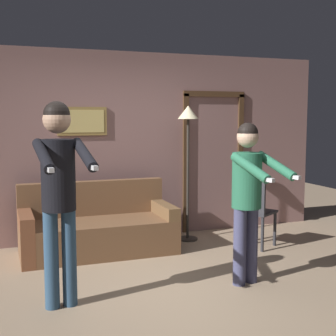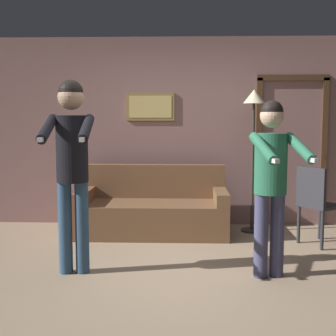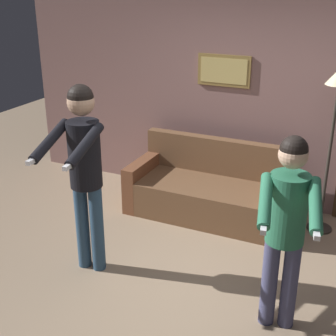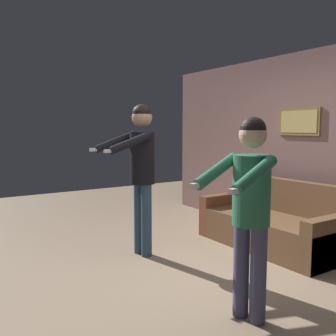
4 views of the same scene
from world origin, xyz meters
The scene contains 5 objects.
ground_plane centered at (0.00, 0.00, 0.00)m, with size 12.00×12.00×0.00m, color tan.
back_wall_assembly centered at (0.02, 2.12, 1.30)m, with size 6.40×0.10×2.60m.
couch centered at (-0.34, 1.51, 0.28)m, with size 1.90×0.85×0.87m.
person_standing_left centered at (-1.00, -0.09, 1.14)m, with size 0.47×0.77×1.85m.
person_standing_right centered at (0.86, -0.13, 1.00)m, with size 0.53×0.72×1.65m.
Camera 4 is at (2.95, -2.27, 1.56)m, focal length 40.00 mm.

